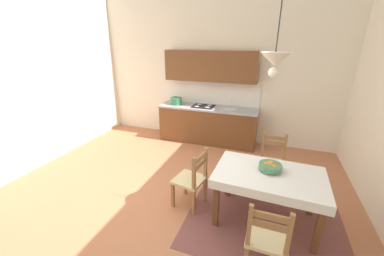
# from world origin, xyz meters

# --- Properties ---
(ground_plane) EXTENTS (6.39, 6.26, 0.10)m
(ground_plane) POSITION_xyz_m (0.00, 0.00, -0.05)
(ground_plane) COLOR #B7704C
(wall_back) EXTENTS (6.39, 0.12, 4.21)m
(wall_back) POSITION_xyz_m (0.00, 2.89, 2.10)
(wall_back) COLOR silver
(wall_back) RESTS_ON ground_plane
(wall_left) EXTENTS (0.12, 6.26, 4.21)m
(wall_left) POSITION_xyz_m (-2.96, 0.00, 2.10)
(wall_left) COLOR silver
(wall_left) RESTS_ON ground_plane
(area_rug) EXTENTS (2.10, 1.60, 0.01)m
(area_rug) POSITION_xyz_m (1.46, 0.04, 0.00)
(area_rug) COLOR brown
(area_rug) RESTS_ON ground_plane
(kitchen_cabinetry) EXTENTS (2.39, 0.63, 2.20)m
(kitchen_cabinetry) POSITION_xyz_m (-0.06, 2.56, 0.86)
(kitchen_cabinetry) COLOR brown
(kitchen_cabinetry) RESTS_ON ground_plane
(dining_table) EXTENTS (1.44, 0.94, 0.75)m
(dining_table) POSITION_xyz_m (1.46, 0.14, 0.62)
(dining_table) COLOR brown
(dining_table) RESTS_ON ground_plane
(dining_chair_kitchen_side) EXTENTS (0.43, 0.43, 0.93)m
(dining_chair_kitchen_side) POSITION_xyz_m (1.51, 1.05, 0.44)
(dining_chair_kitchen_side) COLOR #D1BC89
(dining_chair_kitchen_side) RESTS_ON ground_plane
(dining_chair_camera_side) EXTENTS (0.42, 0.42, 0.93)m
(dining_chair_camera_side) POSITION_xyz_m (1.50, -0.67, 0.44)
(dining_chair_camera_side) COLOR #D1BC89
(dining_chair_camera_side) RESTS_ON ground_plane
(dining_chair_tv_side) EXTENTS (0.49, 0.49, 0.93)m
(dining_chair_tv_side) POSITION_xyz_m (0.39, 0.10, 0.44)
(dining_chair_tv_side) COLOR #D1BC89
(dining_chair_tv_side) RESTS_ON ground_plane
(fruit_bowl) EXTENTS (0.30, 0.30, 0.12)m
(fruit_bowl) POSITION_xyz_m (1.46, 0.21, 0.81)
(fruit_bowl) COLOR #4C7F5B
(fruit_bowl) RESTS_ON dining_table
(pendant_lamp) EXTENTS (0.32, 0.32, 0.81)m
(pendant_lamp) POSITION_xyz_m (1.36, 0.01, 2.19)
(pendant_lamp) COLOR black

